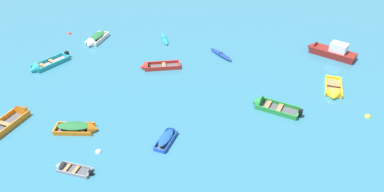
% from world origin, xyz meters
% --- Properties ---
extents(rowboat_turquoise_near_camera, '(2.92, 4.51, 1.27)m').
position_xyz_m(rowboat_turquoise_near_camera, '(-16.17, 20.23, 0.20)').
color(rowboat_turquoise_near_camera, gray).
rests_on(rowboat_turquoise_near_camera, ground_plane).
extents(rowboat_green_midfield_right, '(4.38, 2.39, 1.36)m').
position_xyz_m(rowboat_green_midfield_right, '(6.48, 18.71, 0.20)').
color(rowboat_green_midfield_right, '#4C4C51').
rests_on(rowboat_green_midfield_right, ground_plane).
extents(rowboat_yellow_center, '(1.70, 3.93, 1.30)m').
position_xyz_m(rowboat_yellow_center, '(12.34, 22.11, 0.18)').
color(rowboat_yellow_center, '#99754C').
rests_on(rowboat_yellow_center, ground_plane).
extents(rowboat_orange_outer_left, '(1.89, 4.26, 1.30)m').
position_xyz_m(rowboat_orange_outer_left, '(-13.22, 12.31, 0.22)').
color(rowboat_orange_outer_left, '#4C4C51').
rests_on(rowboat_orange_outer_left, ground_plane).
extents(rowboat_blue_cluster_outer, '(1.23, 2.86, 0.84)m').
position_xyz_m(rowboat_blue_cluster_outer, '(-0.44, 12.79, 0.25)').
color(rowboat_blue_cluster_outer, '#4C4C51').
rests_on(rowboat_blue_cluster_outer, ground_plane).
extents(rowboat_white_back_row_left, '(1.50, 3.91, 1.26)m').
position_xyz_m(rowboat_white_back_row_left, '(-13.79, 27.18, 0.35)').
color(rowboat_white_back_row_left, beige).
rests_on(rowboat_white_back_row_left, ground_plane).
extents(rowboat_red_far_right, '(4.27, 2.65, 1.19)m').
position_xyz_m(rowboat_red_far_right, '(-5.26, 22.86, 0.19)').
color(rowboat_red_far_right, '#4C4C51').
rests_on(rowboat_red_far_right, ground_plane).
extents(kayak_deep_blue_back_row_right, '(3.10, 2.91, 0.35)m').
position_xyz_m(kayak_deep_blue_back_row_right, '(1.16, 27.32, 0.17)').
color(kayak_deep_blue_back_row_right, navy).
rests_on(kayak_deep_blue_back_row_right, ground_plane).
extents(motor_launch_maroon_midfield_left, '(5.41, 3.58, 1.93)m').
position_xyz_m(motor_launch_maroon_midfield_left, '(12.62, 30.25, 0.53)').
color(motor_launch_maroon_midfield_left, maroon).
rests_on(motor_launch_maroon_midfield_left, ground_plane).
extents(rowboat_grey_distant_center, '(2.87, 0.97, 0.79)m').
position_xyz_m(rowboat_grey_distant_center, '(-6.30, 8.11, 0.12)').
color(rowboat_grey_distant_center, '#4C4C51').
rests_on(rowboat_grey_distant_center, ground_plane).
extents(kayak_turquoise_near_right, '(2.02, 3.24, 0.32)m').
position_xyz_m(kayak_turquoise_near_right, '(-6.07, 29.82, 0.15)').
color(kayak_turquoise_near_right, teal).
rests_on(kayak_turquoise_near_right, ground_plane).
extents(rowboat_orange_near_left, '(3.55, 1.87, 1.15)m').
position_xyz_m(rowboat_orange_near_left, '(-7.24, 12.08, 0.28)').
color(rowboat_orange_near_left, '#4C4C51').
rests_on(rowboat_orange_near_left, ground_plane).
extents(mooring_buoy_outer_edge, '(0.47, 0.47, 0.47)m').
position_xyz_m(mooring_buoy_outer_edge, '(14.77, 19.25, 0.00)').
color(mooring_buoy_outer_edge, yellow).
rests_on(mooring_buoy_outer_edge, ground_plane).
extents(mooring_buoy_far_field, '(0.44, 0.44, 0.44)m').
position_xyz_m(mooring_buoy_far_field, '(-18.06, 28.77, 0.00)').
color(mooring_buoy_far_field, red).
rests_on(mooring_buoy_far_field, ground_plane).
extents(mooring_buoy_between_boats_right, '(0.44, 0.44, 0.44)m').
position_xyz_m(mooring_buoy_between_boats_right, '(-4.92, 10.18, 0.00)').
color(mooring_buoy_between_boats_right, silver).
rests_on(mooring_buoy_between_boats_right, ground_plane).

